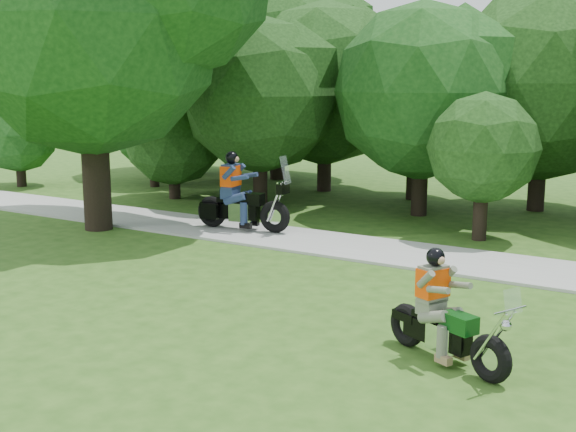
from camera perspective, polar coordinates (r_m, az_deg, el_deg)
The scene contains 3 objects.
walkway at distance 14.69m, azimuth 19.80°, elevation -4.25°, with size 60.00×2.20×0.06m, color #979792.
chopper_motorcycle at distance 9.74m, azimuth 12.02°, elevation -8.07°, with size 2.02×1.18×1.50m.
touring_motorcycle at distance 17.63m, azimuth -4.04°, elevation 1.17°, with size 2.51×0.96×1.92m.
Camera 1 is at (2.88, -5.95, 3.63)m, focal length 45.00 mm.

